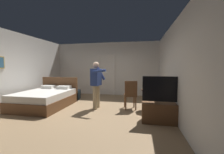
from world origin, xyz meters
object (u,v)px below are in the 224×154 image
person_blue_shirt (96,82)px  laptop (149,88)px  suitcase_small (71,95)px  bottle_on_table (155,87)px  bed (46,98)px  side_table (150,96)px  suitcase_dark (75,94)px  wooden_chair (130,94)px  tv_flatscreen (164,110)px

person_blue_shirt → laptop: bearing=4.4°
laptop → suitcase_small: bearing=162.7°
bottle_on_table → person_blue_shirt: bearing=-177.1°
bed → side_table: size_ratio=2.92×
bed → side_table: (3.76, 0.27, 0.17)m
side_table → suitcase_small: (-3.43, 1.01, -0.31)m
suitcase_dark → suitcase_small: (-0.17, -0.01, -0.05)m
side_table → wooden_chair: size_ratio=0.71×
laptop → wooden_chair: (-0.62, -0.01, -0.21)m
bottle_on_table → side_table: bearing=150.3°
laptop → suitcase_small: (-3.39, 1.06, -0.59)m
tv_flatscreen → suitcase_dark: size_ratio=2.66×
tv_flatscreen → bottle_on_table: bearing=97.6°
suitcase_small → wooden_chair: bearing=-9.0°
suitcase_dark → tv_flatscreen: bearing=-41.2°
side_table → suitcase_small: 3.59m
bed → laptop: size_ratio=4.93×
laptop → bottle_on_table: size_ratio=1.77×
tv_flatscreen → suitcase_small: (-3.71, 2.10, -0.20)m
wooden_chair → suitcase_small: (-2.77, 1.06, -0.39)m
bottle_on_table → person_blue_shirt: size_ratio=0.14×
wooden_chair → suitcase_dark: (-2.60, 1.07, -0.33)m
laptop → suitcase_small: size_ratio=0.75×
laptop → wooden_chair: bearing=-179.2°
side_table → wooden_chair: 0.67m
side_table → bottle_on_table: bottle_on_table is taller
wooden_chair → bed: bearing=-175.9°
person_blue_shirt → suitcase_dark: (-1.42, 1.20, -0.73)m
bed → suitcase_small: bearing=75.5°
tv_flatscreen → bottle_on_table: (-0.13, 1.01, 0.44)m
side_table → bottle_on_table: bearing=-29.7°
bottle_on_table → suitcase_dark: 3.63m
tv_flatscreen → wooden_chair: tv_flatscreen is taller
person_blue_shirt → suitcase_dark: 2.00m
laptop → suitcase_dark: bearing=161.7°
bottle_on_table → bed: bearing=-177.2°
bed → person_blue_shirt: 2.03m
suitcase_small → laptop: bearing=-5.3°
side_table → person_blue_shirt: size_ratio=0.43×
suitcase_dark → suitcase_small: size_ratio=0.83×
laptop → suitcase_small: laptop is taller
bed → suitcase_small: bed is taller
tv_flatscreen → laptop: size_ratio=2.94×
side_table → wooden_chair: wooden_chair is taller
side_table → suitcase_dark: 3.43m
tv_flatscreen → side_table: (-0.27, 1.09, 0.12)m
laptop → side_table: bearing=43.0°
wooden_chair → side_table: bearing=4.2°
side_table → suitcase_small: side_table is taller
bed → laptop: 3.75m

